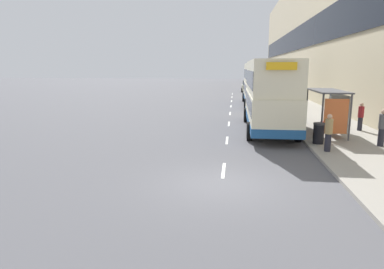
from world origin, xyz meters
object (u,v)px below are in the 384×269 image
at_px(bus_shelter, 332,104).
at_px(double_decker_bus_near, 269,94).
at_px(double_decker_bus_ahead, 258,83).
at_px(pedestrian_1, 382,127).
at_px(pedestrian_2, 361,116).
at_px(litter_bin, 319,133).
at_px(car_1, 248,86).
at_px(pedestrian_at_shelter, 329,132).
at_px(car_0, 250,84).

xyz_separation_m(bus_shelter, double_decker_bus_near, (-3.30, 1.52, 0.41)).
xyz_separation_m(double_decker_bus_ahead, pedestrian_1, (4.75, -19.02, -1.23)).
distance_m(bus_shelter, pedestrian_2, 2.73).
bearing_deg(double_decker_bus_near, litter_bin, -63.41).
relative_size(car_1, pedestrian_2, 2.44).
relative_size(double_decker_bus_near, pedestrian_at_shelter, 5.93).
bearing_deg(litter_bin, double_decker_bus_near, 116.59).
bearing_deg(litter_bin, double_decker_bus_ahead, 95.71).
height_order(bus_shelter, car_1, bus_shelter).
bearing_deg(double_decker_bus_near, pedestrian_at_shelter, -69.86).
relative_size(double_decker_bus_near, pedestrian_2, 6.04).
xyz_separation_m(pedestrian_at_shelter, pedestrian_1, (2.83, 1.42, 0.04)).
bearing_deg(double_decker_bus_ahead, litter_bin, -84.29).
height_order(double_decker_bus_near, car_1, double_decker_bus_near).
bearing_deg(bus_shelter, pedestrian_1, -59.73).
height_order(pedestrian_at_shelter, litter_bin, pedestrian_at_shelter).
height_order(double_decker_bus_ahead, pedestrian_at_shelter, double_decker_bus_ahead).
bearing_deg(car_1, pedestrian_2, -80.95).
xyz_separation_m(car_0, pedestrian_2, (4.81, -43.25, 0.16)).
bearing_deg(car_0, double_decker_bus_near, -90.83).
height_order(car_1, pedestrian_at_shelter, pedestrian_at_shelter).
height_order(bus_shelter, litter_bin, bus_shelter).
bearing_deg(litter_bin, pedestrian_2, 50.65).
distance_m(car_1, pedestrian_1, 39.23).
bearing_deg(double_decker_bus_ahead, pedestrian_at_shelter, -84.63).
distance_m(double_decker_bus_near, car_1, 34.59).
height_order(double_decker_bus_near, pedestrian_2, double_decker_bus_near).
distance_m(double_decker_bus_near, litter_bin, 4.91).
distance_m(pedestrian_at_shelter, litter_bin, 1.66).
bearing_deg(bus_shelter, pedestrian_2, 34.55).
bearing_deg(car_1, double_decker_bus_near, -89.86).
height_order(double_decker_bus_near, litter_bin, double_decker_bus_near).
xyz_separation_m(bus_shelter, car_1, (-3.38, 36.08, -0.98)).
bearing_deg(litter_bin, pedestrian_1, -4.02).
distance_m(double_decker_bus_ahead, car_0, 28.57).
bearing_deg(double_decker_bus_ahead, pedestrian_2, -70.42).
relative_size(bus_shelter, pedestrian_at_shelter, 2.46).
bearing_deg(car_0, car_1, -94.71).
xyz_separation_m(double_decker_bus_ahead, pedestrian_at_shelter, (1.92, -20.43, -1.27)).
relative_size(double_decker_bus_ahead, pedestrian_at_shelter, 6.69).
bearing_deg(car_1, double_decker_bus_ahead, -89.19).
xyz_separation_m(car_0, litter_bin, (1.45, -47.34, -0.17)).
relative_size(bus_shelter, car_1, 1.03).
bearing_deg(car_1, car_0, 85.29).
distance_m(pedestrian_at_shelter, pedestrian_2, 6.60).
height_order(double_decker_bus_near, pedestrian_at_shelter, double_decker_bus_near).
xyz_separation_m(bus_shelter, car_0, (-2.67, 44.72, -1.04)).
height_order(car_0, pedestrian_1, pedestrian_1).
bearing_deg(double_decker_bus_ahead, bus_shelter, -79.15).
distance_m(bus_shelter, double_decker_bus_near, 3.65).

